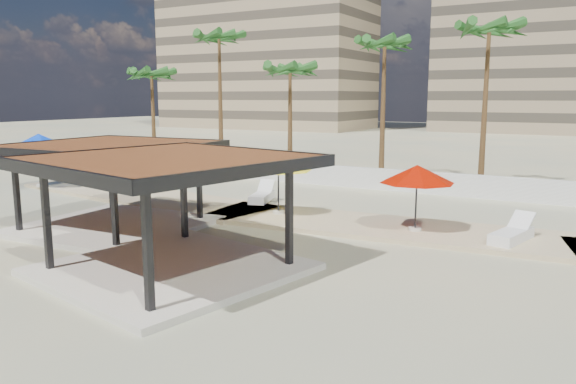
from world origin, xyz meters
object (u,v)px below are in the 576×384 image
(pavilion_central, at_px, (169,204))
(pavilion_west, at_px, (112,178))
(lounger_b, at_px, (512,235))
(umbrella_a, at_px, (39,141))
(lounger_a, at_px, (262,196))
(umbrella_c, at_px, (417,174))

(pavilion_central, distance_m, pavilion_west, 6.64)
(pavilion_central, height_order, lounger_b, pavilion_central)
(pavilion_west, relative_size, umbrella_a, 1.65)
(lounger_a, height_order, lounger_b, lounger_b)
(pavilion_central, distance_m, umbrella_c, 9.46)
(pavilion_central, bearing_deg, lounger_b, 56.14)
(pavilion_central, distance_m, lounger_b, 11.84)
(umbrella_a, height_order, lounger_a, umbrella_a)
(umbrella_a, xyz_separation_m, umbrella_c, (21.43, 0.16, -0.41))
(umbrella_c, bearing_deg, umbrella_a, -179.57)
(lounger_a, bearing_deg, umbrella_c, -123.33)
(pavilion_west, bearing_deg, umbrella_a, 153.16)
(pavilion_west, height_order, umbrella_a, pavilion_west)
(pavilion_central, height_order, umbrella_a, pavilion_central)
(umbrella_c, bearing_deg, pavilion_central, -121.30)
(lounger_b, bearing_deg, pavilion_central, 148.04)
(pavilion_central, distance_m, umbrella_a, 18.33)
(umbrella_c, relative_size, lounger_b, 1.40)
(pavilion_west, xyz_separation_m, umbrella_c, (10.72, 4.87, 0.29))
(pavilion_central, xyz_separation_m, umbrella_c, (4.91, 8.08, 0.23))
(lounger_a, relative_size, lounger_b, 1.00)
(umbrella_c, bearing_deg, pavilion_west, -155.57)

